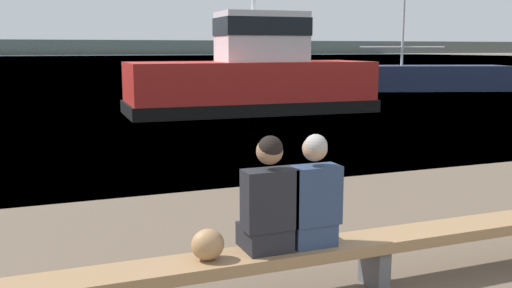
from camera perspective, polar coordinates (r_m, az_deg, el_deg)
The scene contains 8 objects.
water_surface at distance 128.05m, azimuth -20.47°, elevation 8.06°, with size 240.00×240.00×0.00m, color #5684A3.
far_shoreline at distance 189.04m, azimuth -20.89°, elevation 9.03°, with size 600.00×12.00×4.53m, color #4C4C42.
bench_main at distance 5.21m, azimuth 11.81°, elevation -9.86°, with size 7.33×0.40×0.47m.
person_left at distance 4.61m, azimuth 1.20°, elevation -5.82°, with size 0.43×0.41×0.96m.
person_right at distance 4.78m, azimuth 5.65°, elevation -5.45°, with size 0.43×0.41×0.95m.
shopping_bag at distance 4.52m, azimuth -4.84°, elevation -9.99°, with size 0.26×0.21×0.25m.
tugboat_red at distance 18.86m, azimuth -0.38°, elevation 6.37°, with size 8.19×3.23×5.90m.
moored_sailboat at distance 29.65m, azimuth 15.17°, elevation 6.43°, with size 9.63×5.22×8.34m.
Camera 1 is at (-2.52, -1.41, 2.10)m, focal length 40.00 mm.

